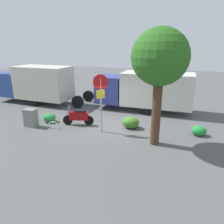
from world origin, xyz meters
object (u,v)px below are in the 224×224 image
(box_truck_near, at_px, (142,89))
(stop_sign, at_px, (101,94))
(box_truck_far, at_px, (34,83))
(utility_cabinet, at_px, (31,118))
(bike_rack_hoop, at_px, (54,129))
(street_tree, at_px, (160,59))
(motorcycle, at_px, (79,116))

(box_truck_near, bearing_deg, stop_sign, 74.31)
(box_truck_far, relative_size, stop_sign, 2.50)
(stop_sign, height_order, utility_cabinet, stop_sign)
(stop_sign, bearing_deg, box_truck_near, -105.01)
(utility_cabinet, height_order, bike_rack_hoop, utility_cabinet)
(utility_cabinet, xyz_separation_m, bike_rack_hoop, (-1.44, -0.11, -0.51))
(box_truck_near, distance_m, street_tree, 5.93)
(box_truck_near, distance_m, motorcycle, 5.14)
(box_truck_near, height_order, box_truck_far, box_truck_far)
(box_truck_near, distance_m, stop_sign, 4.84)
(motorcycle, bearing_deg, stop_sign, 146.89)
(stop_sign, height_order, bike_rack_hoop, stop_sign)
(motorcycle, height_order, stop_sign, stop_sign)
(box_truck_far, relative_size, utility_cabinet, 7.58)
(motorcycle, bearing_deg, utility_cabinet, 7.94)
(bike_rack_hoop, bearing_deg, box_truck_near, -127.42)
(motorcycle, height_order, street_tree, street_tree)
(utility_cabinet, bearing_deg, bike_rack_hoop, -175.76)
(box_truck_far, xyz_separation_m, street_tree, (-10.27, 4.36, 2.32))
(motorcycle, xyz_separation_m, street_tree, (-4.56, 1.01, 3.42))
(bike_rack_hoop, bearing_deg, utility_cabinet, 4.24)
(street_tree, distance_m, bike_rack_hoop, 6.87)
(box_truck_far, relative_size, bike_rack_hoop, 9.14)
(utility_cabinet, distance_m, bike_rack_hoop, 1.54)
(stop_sign, distance_m, street_tree, 3.52)
(box_truck_near, relative_size, street_tree, 1.61)
(box_truck_near, height_order, motorcycle, box_truck_near)
(box_truck_far, distance_m, bike_rack_hoop, 6.56)
(box_truck_far, height_order, motorcycle, box_truck_far)
(street_tree, relative_size, utility_cabinet, 5.13)
(box_truck_near, distance_m, box_truck_far, 8.61)
(utility_cabinet, bearing_deg, street_tree, -179.25)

